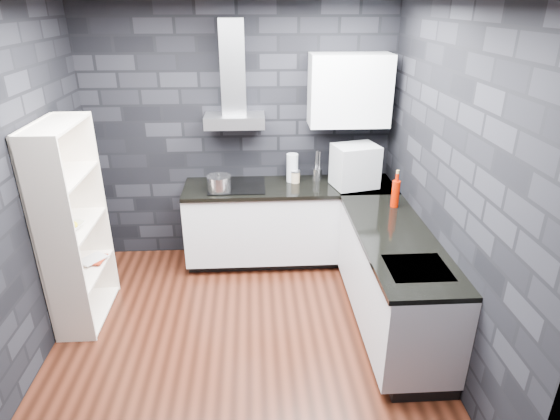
{
  "coord_description": "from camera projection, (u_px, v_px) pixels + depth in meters",
  "views": [
    {
      "loc": [
        0.13,
        -3.25,
        2.67
      ],
      "look_at": [
        0.35,
        0.45,
        1.0
      ],
      "focal_mm": 30.0,
      "sensor_mm": 36.0,
      "label": 1
    }
  ],
  "objects": [
    {
      "name": "ground",
      "position": [
        243.0,
        337.0,
        4.05
      ],
      "size": [
        3.2,
        3.2,
        0.0
      ],
      "primitive_type": "plane",
      "color": "#421B10"
    },
    {
      "name": "wall_back",
      "position": [
        241.0,
        136.0,
        4.98
      ],
      "size": [
        3.2,
        0.05,
        2.7
      ],
      "primitive_type": "cube",
      "color": "black",
      "rests_on": "ground"
    },
    {
      "name": "wall_front",
      "position": [
        227.0,
        335.0,
        2.02
      ],
      "size": [
        3.2,
        0.05,
        2.7
      ],
      "primitive_type": "cube",
      "color": "black",
      "rests_on": "ground"
    },
    {
      "name": "wall_left",
      "position": [
        14.0,
        198.0,
        3.41
      ],
      "size": [
        0.05,
        3.2,
        2.7
      ],
      "primitive_type": "cube",
      "color": "black",
      "rests_on": "ground"
    },
    {
      "name": "wall_right",
      "position": [
        449.0,
        188.0,
        3.58
      ],
      "size": [
        0.05,
        3.2,
        2.7
      ],
      "primitive_type": "cube",
      "color": "black",
      "rests_on": "ground"
    },
    {
      "name": "toekick_back",
      "position": [
        289.0,
        254.0,
        5.28
      ],
      "size": [
        2.18,
        0.5,
        0.1
      ],
      "primitive_type": "cube",
      "color": "black",
      "rests_on": "ground"
    },
    {
      "name": "toekick_right",
      "position": [
        392.0,
        320.0,
        4.19
      ],
      "size": [
        0.5,
        1.78,
        0.1
      ],
      "primitive_type": "cube",
      "color": "black",
      "rests_on": "ground"
    },
    {
      "name": "counter_back_cab",
      "position": [
        289.0,
        221.0,
        5.06
      ],
      "size": [
        2.2,
        0.6,
        0.76
      ],
      "primitive_type": "cube",
      "color": "silver",
      "rests_on": "ground"
    },
    {
      "name": "counter_right_cab",
      "position": [
        393.0,
        279.0,
        4.01
      ],
      "size": [
        0.6,
        1.8,
        0.76
      ],
      "primitive_type": "cube",
      "color": "silver",
      "rests_on": "ground"
    },
    {
      "name": "counter_back_top",
      "position": [
        290.0,
        187.0,
        4.89
      ],
      "size": [
        2.2,
        0.62,
        0.04
      ],
      "primitive_type": "cube",
      "color": "black",
      "rests_on": "counter_back_cab"
    },
    {
      "name": "counter_right_top",
      "position": [
        396.0,
        238.0,
        3.85
      ],
      "size": [
        0.62,
        1.8,
        0.04
      ],
      "primitive_type": "cube",
      "color": "black",
      "rests_on": "counter_right_cab"
    },
    {
      "name": "counter_corner_top",
      "position": [
        365.0,
        185.0,
        4.94
      ],
      "size": [
        0.62,
        0.62,
        0.04
      ],
      "primitive_type": "cube",
      "color": "black",
      "rests_on": "counter_right_cab"
    },
    {
      "name": "hood_body",
      "position": [
        235.0,
        121.0,
        4.71
      ],
      "size": [
        0.6,
        0.34,
        0.12
      ],
      "primitive_type": "cube",
      "color": "#ABABB0",
      "rests_on": "wall_back"
    },
    {
      "name": "hood_chimney",
      "position": [
        233.0,
        67.0,
        4.56
      ],
      "size": [
        0.24,
        0.2,
        0.9
      ],
      "primitive_type": "cube",
      "color": "#ABABB0",
      "rests_on": "hood_body"
    },
    {
      "name": "upper_cabinet",
      "position": [
        349.0,
        90.0,
        4.65
      ],
      "size": [
        0.8,
        0.35,
        0.7
      ],
      "primitive_type": "cube",
      "color": "silver",
      "rests_on": "wall_back"
    },
    {
      "name": "cooktop",
      "position": [
        237.0,
        186.0,
        4.86
      ],
      "size": [
        0.58,
        0.5,
        0.01
      ],
      "primitive_type": "cube",
      "color": "black",
      "rests_on": "counter_back_top"
    },
    {
      "name": "sink_rim",
      "position": [
        418.0,
        268.0,
        3.39
      ],
      "size": [
        0.44,
        0.4,
        0.01
      ],
      "primitive_type": "cube",
      "color": "#ABABB0",
      "rests_on": "counter_right_top"
    },
    {
      "name": "pot",
      "position": [
        219.0,
        184.0,
        4.7
      ],
      "size": [
        0.31,
        0.31,
        0.14
      ],
      "primitive_type": "cylinder",
      "rotation": [
        0.0,
        0.0,
        -0.4
      ],
      "color": "silver",
      "rests_on": "cooktop"
    },
    {
      "name": "glass_vase",
      "position": [
        292.0,
        168.0,
        4.94
      ],
      "size": [
        0.15,
        0.15,
        0.3
      ],
      "primitive_type": "cylinder",
      "rotation": [
        0.0,
        0.0,
        -0.28
      ],
      "color": "silver",
      "rests_on": "counter_back_top"
    },
    {
      "name": "storage_jar",
      "position": [
        295.0,
        177.0,
        4.94
      ],
      "size": [
        0.12,
        0.12,
        0.12
      ],
      "primitive_type": "cylinder",
      "rotation": [
        0.0,
        0.0,
        -0.24
      ],
      "color": "tan",
      "rests_on": "counter_back_top"
    },
    {
      "name": "utensil_crock",
      "position": [
        317.0,
        174.0,
        5.02
      ],
      "size": [
        0.11,
        0.11,
        0.13
      ],
      "primitive_type": "cylinder",
      "rotation": [
        0.0,
        0.0,
        0.13
      ],
      "color": "silver",
      "rests_on": "counter_back_top"
    },
    {
      "name": "appliance_garage",
      "position": [
        355.0,
        166.0,
        4.76
      ],
      "size": [
        0.5,
        0.43,
        0.43
      ],
      "primitive_type": "cube",
      "rotation": [
        0.0,
        0.0,
        0.24
      ],
      "color": "#A7AAAD",
      "rests_on": "counter_back_top"
    },
    {
      "name": "red_bottle",
      "position": [
        395.0,
        194.0,
        4.34
      ],
      "size": [
        0.1,
        0.1,
        0.25
      ],
      "primitive_type": "cylinder",
      "rotation": [
        0.0,
        0.0,
        -0.39
      ],
      "color": "#A21300",
      "rests_on": "counter_right_top"
    },
    {
      "name": "bookshelf",
      "position": [
        74.0,
        227.0,
        3.99
      ],
      "size": [
        0.48,
        0.85,
        1.8
      ],
      "primitive_type": "cube",
      "rotation": [
        0.0,
        0.0,
        0.19
      ],
      "color": "white",
      "rests_on": "ground"
    },
    {
      "name": "fruit_bowl",
      "position": [
        70.0,
        227.0,
        3.91
      ],
      "size": [
        0.26,
        0.26,
        0.05
      ],
      "primitive_type": "imported",
      "rotation": [
        0.0,
        0.0,
        -0.23
      ],
      "color": "white",
      "rests_on": "bookshelf"
    },
    {
      "name": "book_red",
      "position": [
        87.0,
        251.0,
        4.28
      ],
      "size": [
        0.15,
        0.04,
        0.2
      ],
      "primitive_type": "imported",
      "rotation": [
        0.0,
        0.0,
        -0.11
      ],
      "color": "maroon",
      "rests_on": "bookshelf"
    },
    {
      "name": "book_second",
      "position": [
        85.0,
        246.0,
        4.31
      ],
      "size": [
        0.15,
        0.12,
        0.23
      ],
      "primitive_type": "imported",
      "rotation": [
        0.0,
        0.0,
        -0.65
      ],
      "color": "#B2B2B2",
      "rests_on": "bookshelf"
    }
  ]
}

